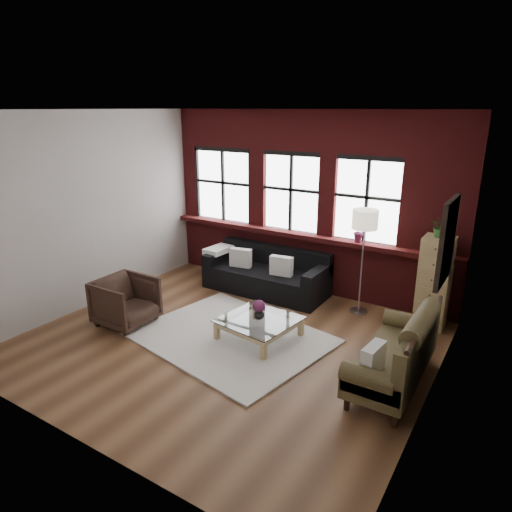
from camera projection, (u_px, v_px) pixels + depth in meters
The scene contains 26 objects.
floor at pixel (228, 341), 6.61m from camera, with size 5.50×5.50×0.00m, color brown.
ceiling at pixel (223, 110), 5.61m from camera, with size 5.50×5.50×0.00m, color white.
wall_back at pixel (308, 203), 8.13m from camera, with size 5.50×5.50×0.00m, color #B1ABA5.
wall_front at pixel (64, 297), 4.10m from camera, with size 5.50×5.50×0.00m, color #B1ABA5.
wall_left at pixel (90, 211), 7.50m from camera, with size 5.00×5.00×0.00m, color #B1ABA5.
wall_right at pixel (442, 272), 4.73m from camera, with size 5.00×5.00×0.00m, color #B1ABA5.
brick_backwall at pixel (306, 204), 8.08m from camera, with size 5.50×0.12×3.20m, color maroon, non-canonical shape.
sill_ledge at pixel (303, 235), 8.18m from camera, with size 5.50×0.30×0.08m, color maroon.
window_left at pixel (224, 186), 8.95m from camera, with size 1.38×0.10×1.50m, color black, non-canonical shape.
window_mid at pixel (292, 194), 8.19m from camera, with size 1.38×0.10×1.50m, color black, non-canonical shape.
window_right at pixel (367, 202), 7.49m from camera, with size 1.38×0.10×1.50m, color black, non-canonical shape.
wall_poster at pixel (447, 242), 4.91m from camera, with size 0.05×0.74×0.94m, color black, non-canonical shape.
shag_rug at pixel (231, 337), 6.70m from camera, with size 2.64×2.07×0.03m, color beige.
dark_sofa at pixel (266, 271), 8.27m from camera, with size 2.24×0.91×0.81m, color black, non-canonical shape.
pillow_a at pixel (241, 258), 8.37m from camera, with size 0.40×0.14×0.34m, color silver.
pillow_b at pixel (281, 266), 7.94m from camera, with size 0.40×0.14×0.34m, color silver.
vintage_settee at pixel (393, 349), 5.45m from camera, with size 0.79×1.78×0.95m, color #473C20, non-canonical shape.
pillow_settee at pixel (373, 359), 5.02m from camera, with size 0.14×0.38×0.34m, color silver.
armchair at pixel (126, 302), 7.03m from camera, with size 0.80×0.82×0.74m, color black.
coffee_table at pixel (259, 329), 6.63m from camera, with size 0.99×0.99×0.34m, color tan, non-canonical shape.
vase at pixel (259, 314), 6.55m from camera, with size 0.16×0.16×0.16m, color #B2B2B2.
flowers at pixel (259, 306), 6.52m from camera, with size 0.18×0.18×0.18m, color #6C2550.
drawer_chest at pixel (434, 283), 6.87m from camera, with size 0.44×0.44×1.42m, color tan.
potted_plant_top at pixel (441, 227), 6.60m from camera, with size 0.28×0.25×0.32m, color #2D5923.
floor_lamp at pixel (362, 258), 7.27m from camera, with size 0.40×0.40×1.87m, color #A5A5A8, non-canonical shape.
sill_plant at pixel (359, 232), 7.56m from camera, with size 0.20×0.16×0.36m, color #6C2550.
Camera 1 is at (3.46, -4.79, 3.23)m, focal length 32.00 mm.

